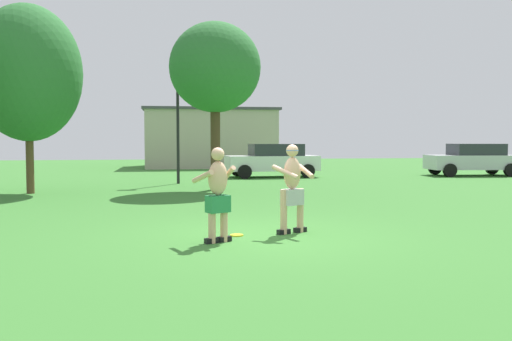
{
  "coord_description": "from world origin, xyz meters",
  "views": [
    {
      "loc": [
        -1.65,
        -9.83,
        1.77
      ],
      "look_at": [
        -0.14,
        -0.05,
        1.21
      ],
      "focal_mm": 38.23,
      "sensor_mm": 36.0,
      "label": 1
    }
  ],
  "objects_px": {
    "lamp_post": "(178,108)",
    "tree_behind_players": "(28,73)",
    "car_white_near_post": "(273,160)",
    "tree_right_field": "(215,68)",
    "player_in_green": "(218,193)",
    "car_silver_mid_lot": "(473,159)",
    "frisbee": "(237,235)",
    "player_with_cap": "(292,184)"
  },
  "relations": [
    {
      "from": "player_with_cap",
      "to": "lamp_post",
      "type": "relative_size",
      "value": 0.35
    },
    {
      "from": "tree_right_field",
      "to": "frisbee",
      "type": "bearing_deg",
      "value": -92.16
    },
    {
      "from": "player_with_cap",
      "to": "frisbee",
      "type": "relative_size",
      "value": 6.84
    },
    {
      "from": "lamp_post",
      "to": "player_with_cap",
      "type": "bearing_deg",
      "value": -80.66
    },
    {
      "from": "player_in_green",
      "to": "lamp_post",
      "type": "bearing_deg",
      "value": 92.33
    },
    {
      "from": "car_white_near_post",
      "to": "car_silver_mid_lot",
      "type": "distance_m",
      "value": 10.0
    },
    {
      "from": "car_silver_mid_lot",
      "to": "tree_behind_players",
      "type": "distance_m",
      "value": 20.56
    },
    {
      "from": "frisbee",
      "to": "lamp_post",
      "type": "distance_m",
      "value": 12.69
    },
    {
      "from": "player_in_green",
      "to": "lamp_post",
      "type": "distance_m",
      "value": 13.07
    },
    {
      "from": "frisbee",
      "to": "tree_behind_players",
      "type": "xyz_separation_m",
      "value": [
        -5.8,
        8.95,
        3.94
      ]
    },
    {
      "from": "car_white_near_post",
      "to": "tree_behind_players",
      "type": "bearing_deg",
      "value": -144.86
    },
    {
      "from": "car_silver_mid_lot",
      "to": "tree_right_field",
      "type": "xyz_separation_m",
      "value": [
        -13.22,
        -5.71,
        3.46
      ]
    },
    {
      "from": "lamp_post",
      "to": "tree_behind_players",
      "type": "relative_size",
      "value": 0.79
    },
    {
      "from": "frisbee",
      "to": "car_silver_mid_lot",
      "type": "distance_m",
      "value": 20.29
    },
    {
      "from": "player_with_cap",
      "to": "car_white_near_post",
      "type": "bearing_deg",
      "value": 80.77
    },
    {
      "from": "lamp_post",
      "to": "tree_behind_players",
      "type": "bearing_deg",
      "value": -145.62
    },
    {
      "from": "player_in_green",
      "to": "car_silver_mid_lot",
      "type": "height_order",
      "value": "player_in_green"
    },
    {
      "from": "car_white_near_post",
      "to": "car_silver_mid_lot",
      "type": "height_order",
      "value": "same"
    },
    {
      "from": "player_with_cap",
      "to": "frisbee",
      "type": "distance_m",
      "value": 1.42
    },
    {
      "from": "player_with_cap",
      "to": "tree_right_field",
      "type": "bearing_deg",
      "value": 94.5
    },
    {
      "from": "player_in_green",
      "to": "tree_behind_players",
      "type": "distance_m",
      "value": 11.39
    },
    {
      "from": "tree_right_field",
      "to": "car_white_near_post",
      "type": "bearing_deg",
      "value": 62.49
    },
    {
      "from": "car_silver_mid_lot",
      "to": "lamp_post",
      "type": "height_order",
      "value": "lamp_post"
    },
    {
      "from": "car_silver_mid_lot",
      "to": "tree_behind_players",
      "type": "height_order",
      "value": "tree_behind_players"
    },
    {
      "from": "player_with_cap",
      "to": "player_in_green",
      "type": "bearing_deg",
      "value": -154.04
    },
    {
      "from": "car_silver_mid_lot",
      "to": "tree_right_field",
      "type": "distance_m",
      "value": 14.81
    },
    {
      "from": "frisbee",
      "to": "tree_right_field",
      "type": "xyz_separation_m",
      "value": [
        0.35,
        9.35,
        4.27
      ]
    },
    {
      "from": "frisbee",
      "to": "car_white_near_post",
      "type": "distance_m",
      "value": 15.98
    },
    {
      "from": "player_in_green",
      "to": "car_white_near_post",
      "type": "distance_m",
      "value": 16.63
    },
    {
      "from": "car_white_near_post",
      "to": "player_in_green",
      "type": "bearing_deg",
      "value": -103.86
    },
    {
      "from": "player_with_cap",
      "to": "lamp_post",
      "type": "bearing_deg",
      "value": 99.34
    },
    {
      "from": "car_white_near_post",
      "to": "car_silver_mid_lot",
      "type": "relative_size",
      "value": 0.99
    },
    {
      "from": "player_with_cap",
      "to": "tree_right_field",
      "type": "distance_m",
      "value": 9.84
    },
    {
      "from": "car_silver_mid_lot",
      "to": "tree_right_field",
      "type": "bearing_deg",
      "value": -156.63
    },
    {
      "from": "car_white_near_post",
      "to": "tree_right_field",
      "type": "height_order",
      "value": "tree_right_field"
    },
    {
      "from": "car_silver_mid_lot",
      "to": "lamp_post",
      "type": "distance_m",
      "value": 14.93
    },
    {
      "from": "player_in_green",
      "to": "frisbee",
      "type": "bearing_deg",
      "value": 56.0
    },
    {
      "from": "frisbee",
      "to": "tree_right_field",
      "type": "height_order",
      "value": "tree_right_field"
    },
    {
      "from": "player_with_cap",
      "to": "car_white_near_post",
      "type": "height_order",
      "value": "player_with_cap"
    },
    {
      "from": "player_in_green",
      "to": "tree_right_field",
      "type": "distance_m",
      "value": 10.54
    },
    {
      "from": "player_with_cap",
      "to": "tree_behind_players",
      "type": "distance_m",
      "value": 11.59
    },
    {
      "from": "car_silver_mid_lot",
      "to": "frisbee",
      "type": "bearing_deg",
      "value": -132.02
    }
  ]
}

